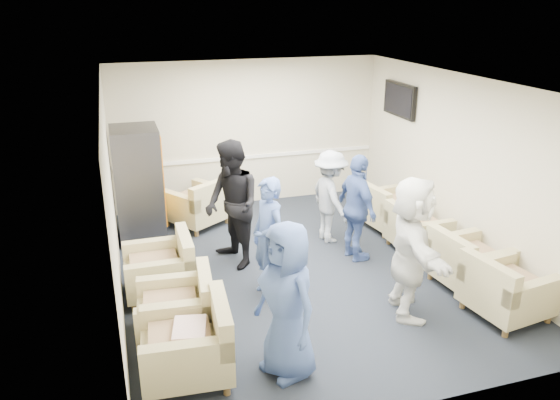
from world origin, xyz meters
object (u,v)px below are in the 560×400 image
object	(u,v)px
vending_machine	(139,184)
person_front_right	(411,247)
armchair_right_midnear	(466,263)
armchair_right_near	(504,291)
person_back_right	(330,197)
armchair_left_far	(163,270)
person_mid_right	(357,208)
armchair_right_midfar	(415,231)
armchair_right_far	(387,210)
armchair_left_mid	(180,312)
armchair_left_near	(192,346)
person_front_left	(287,301)
person_mid_left	(268,238)
armchair_corner	(199,206)
person_back_left	(232,205)

from	to	relation	value
vending_machine	person_front_right	size ratio (longest dim) A/B	1.03
armchair_right_midnear	person_front_right	bearing A→B (deg)	102.48
vending_machine	armchair_right_near	bearing A→B (deg)	-43.01
armchair_right_midnear	person_back_right	xyz separation A→B (m)	(-1.19, 1.96, 0.41)
armchair_left_far	armchair_right_midnear	xyz separation A→B (m)	(3.93, -1.02, -0.00)
vending_machine	person_mid_right	size ratio (longest dim) A/B	1.13
armchair_right_midnear	person_front_right	xyz separation A→B (m)	(-1.09, -0.35, 0.55)
armchair_left_far	armchair_right_near	bearing A→B (deg)	65.43
armchair_right_midfar	armchair_right_far	distance (m)	0.92
armchair_left_mid	vending_machine	world-z (taller)	vending_machine
armchair_left_near	person_back_right	bearing A→B (deg)	140.62
armchair_right_midnear	armchair_right_midfar	world-z (taller)	armchair_right_midnear
person_front_left	person_mid_right	bearing A→B (deg)	121.60
person_front_right	armchair_left_near	bearing A→B (deg)	115.33
armchair_left_mid	person_back_right	size ratio (longest dim) A/B	0.62
armchair_right_midnear	person_mid_left	size ratio (longest dim) A/B	0.58
armchair_left_mid	armchair_right_far	size ratio (longest dim) A/B	1.00
armchair_corner	person_mid_right	distance (m)	2.87
armchair_right_midfar	armchair_right_far	xyz separation A→B (m)	(-0.00, 0.92, 0.01)
armchair_corner	person_mid_right	xyz separation A→B (m)	(2.03, -1.98, 0.46)
person_front_left	armchair_right_midnear	bearing A→B (deg)	89.86
vending_machine	person_mid_left	world-z (taller)	vending_machine
person_front_left	vending_machine	bearing A→B (deg)	177.15
armchair_corner	person_back_right	distance (m)	2.32
person_back_right	person_mid_right	xyz separation A→B (m)	(0.13, -0.73, 0.06)
armchair_left_near	armchair_right_midfar	distance (m)	4.28
person_back_left	person_front_right	distance (m)	2.63
person_mid_left	person_back_left	distance (m)	1.03
armchair_left_near	person_mid_left	xyz separation A→B (m)	(1.22, 1.39, 0.45)
person_back_right	person_mid_right	world-z (taller)	person_mid_right
armchair_left_mid	armchair_right_midnear	distance (m)	3.85
person_front_left	person_mid_left	size ratio (longest dim) A/B	1.05
vending_machine	armchair_right_midnear	bearing A→B (deg)	-36.40
armchair_left_far	armchair_corner	bearing A→B (deg)	159.32
armchair_right_midfar	armchair_left_mid	bearing A→B (deg)	106.39
armchair_right_midnear	person_mid_right	bearing A→B (deg)	35.21
armchair_left_near	armchair_right_far	world-z (taller)	armchair_left_near
armchair_left_near	armchair_right_far	distance (m)	4.78
armchair_left_near	armchair_right_midfar	bearing A→B (deg)	122.55
armchair_left_mid	person_mid_left	distance (m)	1.48
armchair_right_far	person_back_right	distance (m)	1.22
person_back_left	person_front_right	xyz separation A→B (m)	(1.77, -1.95, -0.04)
armchair_right_near	person_mid_left	xyz separation A→B (m)	(-2.60, 1.39, 0.46)
armchair_right_near	armchair_right_far	world-z (taller)	armchair_right_near
armchair_left_mid	armchair_corner	bearing A→B (deg)	172.44
vending_machine	armchair_right_midfar	bearing A→B (deg)	-23.80
person_mid_left	person_back_left	size ratio (longest dim) A/B	0.87
armchair_right_far	armchair_left_far	bearing A→B (deg)	98.14
armchair_left_near	armchair_right_near	world-z (taller)	armchair_left_near
vending_machine	person_back_left	distance (m)	1.86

